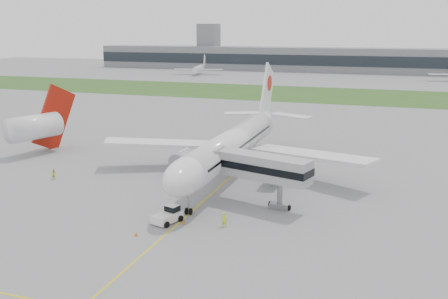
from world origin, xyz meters
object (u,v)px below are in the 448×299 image
(neighbor_aircraft, at_px, (37,126))
(jet_bridge, at_px, (251,166))
(ground_crew_near, at_px, (224,220))
(airliner, at_px, (234,143))
(pushback_tug, at_px, (168,215))

(neighbor_aircraft, bearing_deg, jet_bridge, 0.08)
(ground_crew_near, distance_m, neighbor_aircraft, 54.05)
(airliner, xyz_separation_m, neighbor_aircraft, (-41.98, 1.94, -0.01))
(airliner, distance_m, pushback_tug, 23.68)
(pushback_tug, height_order, ground_crew_near, pushback_tug)
(neighbor_aircraft, bearing_deg, ground_crew_near, -9.72)
(airliner, bearing_deg, jet_bridge, -62.78)
(pushback_tug, relative_size, ground_crew_near, 2.30)
(jet_bridge, distance_m, ground_crew_near, 10.51)
(airliner, xyz_separation_m, jet_bridge, (6.76, -13.14, 0.03))
(jet_bridge, bearing_deg, airliner, 132.74)
(airliner, relative_size, pushback_tug, 12.14)
(pushback_tug, distance_m, neighbor_aircraft, 47.90)
(airliner, height_order, neighbor_aircraft, airliner)
(airliner, xyz_separation_m, pushback_tug, (-1.45, -23.15, -4.73))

